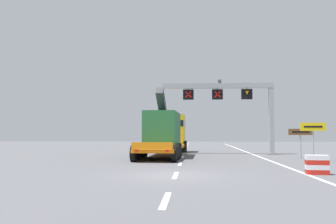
% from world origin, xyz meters
% --- Properties ---
extents(ground, '(112.00, 112.00, 0.00)m').
position_xyz_m(ground, '(0.00, 0.00, 0.00)').
color(ground, '#5B5B60').
extents(lane_markings, '(0.20, 61.61, 0.01)m').
position_xyz_m(lane_markings, '(0.13, 23.51, 0.01)').
color(lane_markings, silver).
rests_on(lane_markings, ground).
extents(edge_line_right, '(0.20, 63.00, 0.01)m').
position_xyz_m(edge_line_right, '(6.20, 12.00, 0.01)').
color(edge_line_right, silver).
rests_on(edge_line_right, ground).
extents(overhead_lane_gantry, '(10.15, 0.90, 6.67)m').
position_xyz_m(overhead_lane_gantry, '(4.57, 15.62, 5.08)').
color(overhead_lane_gantry, '#9EA0A5').
rests_on(overhead_lane_gantry, ground).
extents(heavy_haul_truck_orange, '(3.50, 14.14, 5.30)m').
position_xyz_m(heavy_haul_truck_orange, '(-1.35, 14.31, 1.99)').
color(heavy_haul_truck_orange, orange).
rests_on(heavy_haul_truck_orange, ground).
extents(exit_sign_yellow, '(1.71, 0.15, 2.61)m').
position_xyz_m(exit_sign_yellow, '(9.07, 8.33, 2.02)').
color(exit_sign_yellow, '#9EA0A5').
rests_on(exit_sign_yellow, ground).
extents(tourist_info_sign_brown, '(1.80, 0.15, 2.22)m').
position_xyz_m(tourist_info_sign_brown, '(9.06, 11.12, 1.72)').
color(tourist_info_sign_brown, '#9EA0A5').
rests_on(tourist_info_sign_brown, ground).
extents(crash_barrier_striped, '(1.04, 0.59, 0.90)m').
position_xyz_m(crash_barrier_striped, '(6.70, 0.73, 0.45)').
color(crash_barrier_striped, red).
rests_on(crash_barrier_striped, ground).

